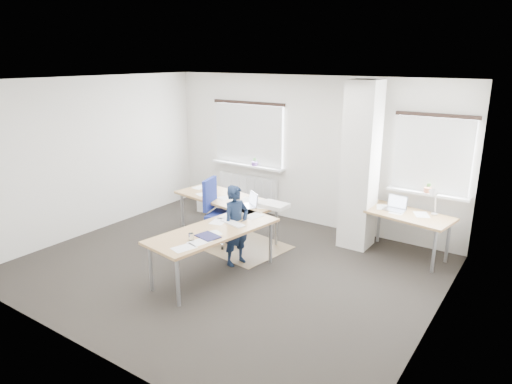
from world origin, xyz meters
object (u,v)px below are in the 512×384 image
Objects in this scene: desk_side at (407,216)px; desk_main at (224,215)px; task_chair at (222,226)px; person at (236,225)px.

desk_main is at bearing -136.97° from desk_side.
person is (0.69, -0.51, 0.31)m from task_chair.
desk_main is 0.40m from person.
desk_side reaches higher than task_chair.
person is at bearing -49.89° from task_chair.
task_chair is 0.92m from person.
person reaches higher than desk_main.
person reaches higher than desk_side.
desk_side is at bearing -36.48° from person.
desk_side is 2.72m from person.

